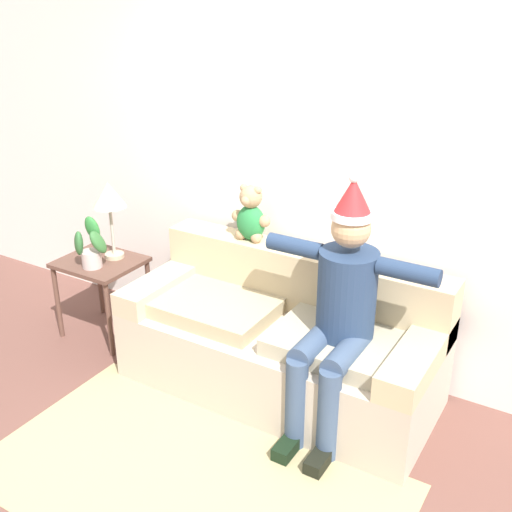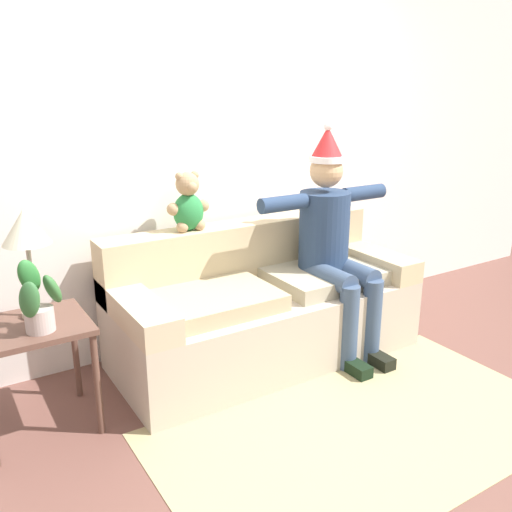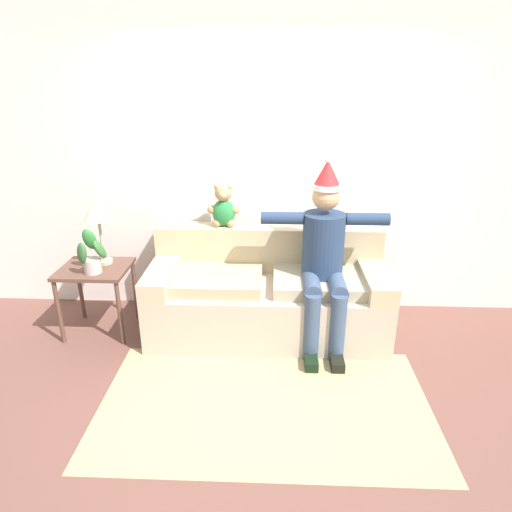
{
  "view_description": "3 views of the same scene",
  "coord_description": "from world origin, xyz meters",
  "px_view_note": "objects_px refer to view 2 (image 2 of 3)",
  "views": [
    {
      "loc": [
        1.64,
        -2.01,
        2.45
      ],
      "look_at": [
        -0.17,
        0.99,
        0.92
      ],
      "focal_mm": 43.76,
      "sensor_mm": 36.0,
      "label": 1
    },
    {
      "loc": [
        -1.83,
        -1.81,
        1.76
      ],
      "look_at": [
        -0.17,
        0.85,
        0.78
      ],
      "focal_mm": 38.21,
      "sensor_mm": 36.0,
      "label": 2
    },
    {
      "loc": [
        0.04,
        -2.45,
        2.08
      ],
      "look_at": [
        -0.09,
        0.85,
        0.77
      ],
      "focal_mm": 31.14,
      "sensor_mm": 36.0,
      "label": 3
    }
  ],
  "objects_px": {
    "couch": "(262,306)",
    "teddy_bear": "(188,204)",
    "side_table": "(32,341)",
    "person_seated": "(333,239)",
    "table_lamp": "(26,232)",
    "potted_plant": "(38,301)"
  },
  "relations": [
    {
      "from": "person_seated",
      "to": "teddy_bear",
      "type": "distance_m",
      "value": 0.98
    },
    {
      "from": "couch",
      "to": "teddy_bear",
      "type": "bearing_deg",
      "value": 146.57
    },
    {
      "from": "couch",
      "to": "table_lamp",
      "type": "height_order",
      "value": "table_lamp"
    },
    {
      "from": "couch",
      "to": "teddy_bear",
      "type": "relative_size",
      "value": 5.25
    },
    {
      "from": "teddy_bear",
      "to": "potted_plant",
      "type": "xyz_separation_m",
      "value": [
        -1.03,
        -0.46,
        -0.28
      ]
    },
    {
      "from": "couch",
      "to": "teddy_bear",
      "type": "height_order",
      "value": "teddy_bear"
    },
    {
      "from": "side_table",
      "to": "potted_plant",
      "type": "height_order",
      "value": "potted_plant"
    },
    {
      "from": "teddy_bear",
      "to": "table_lamp",
      "type": "relative_size",
      "value": 0.67
    },
    {
      "from": "person_seated",
      "to": "table_lamp",
      "type": "relative_size",
      "value": 2.7
    },
    {
      "from": "couch",
      "to": "person_seated",
      "type": "relative_size",
      "value": 1.3
    },
    {
      "from": "person_seated",
      "to": "side_table",
      "type": "height_order",
      "value": "person_seated"
    },
    {
      "from": "table_lamp",
      "to": "person_seated",
      "type": "bearing_deg",
      "value": -5.2
    },
    {
      "from": "side_table",
      "to": "couch",
      "type": "bearing_deg",
      "value": 3.65
    },
    {
      "from": "table_lamp",
      "to": "potted_plant",
      "type": "height_order",
      "value": "table_lamp"
    },
    {
      "from": "couch",
      "to": "table_lamp",
      "type": "relative_size",
      "value": 3.5
    },
    {
      "from": "side_table",
      "to": "table_lamp",
      "type": "bearing_deg",
      "value": 61.15
    },
    {
      "from": "teddy_bear",
      "to": "person_seated",
      "type": "bearing_deg",
      "value": -26.7
    },
    {
      "from": "couch",
      "to": "person_seated",
      "type": "bearing_deg",
      "value": -20.05
    },
    {
      "from": "side_table",
      "to": "table_lamp",
      "type": "height_order",
      "value": "table_lamp"
    },
    {
      "from": "couch",
      "to": "side_table",
      "type": "bearing_deg",
      "value": -176.35
    },
    {
      "from": "side_table",
      "to": "potted_plant",
      "type": "distance_m",
      "value": 0.27
    },
    {
      "from": "person_seated",
      "to": "couch",
      "type": "bearing_deg",
      "value": 159.95
    }
  ]
}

